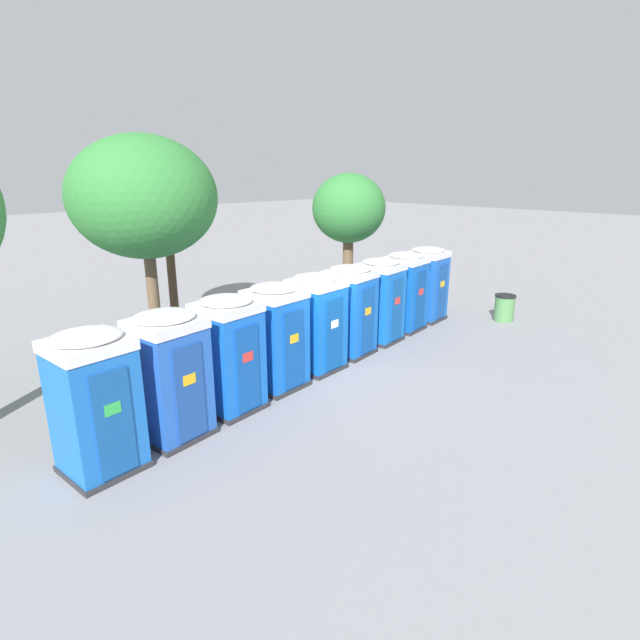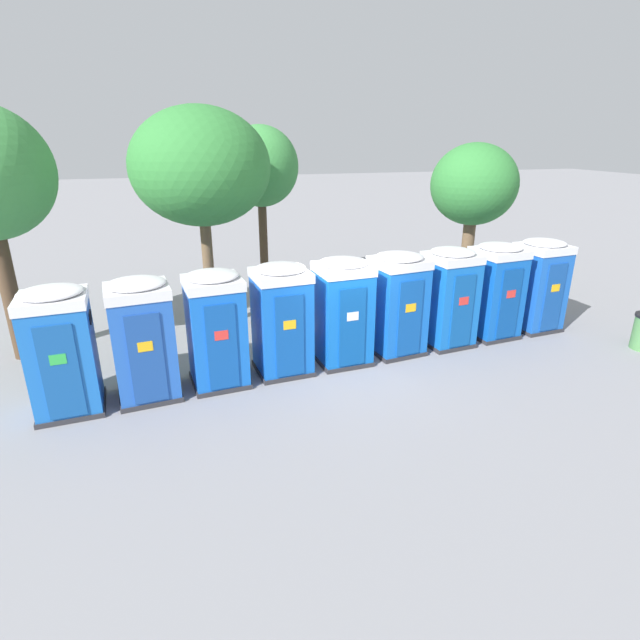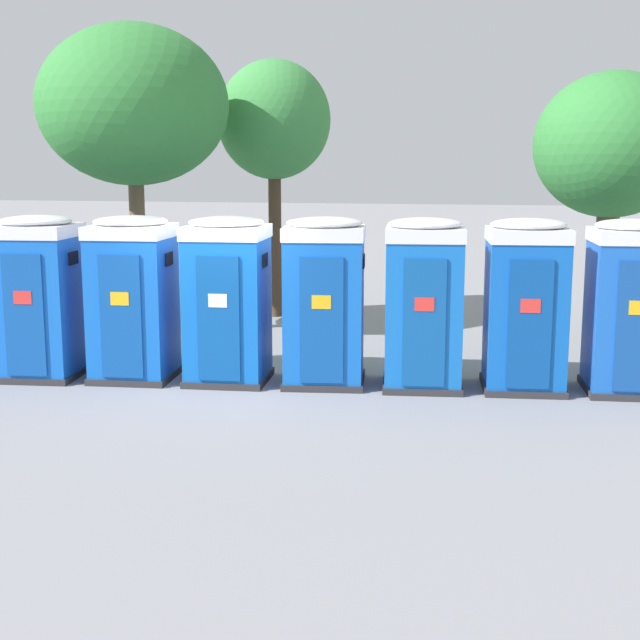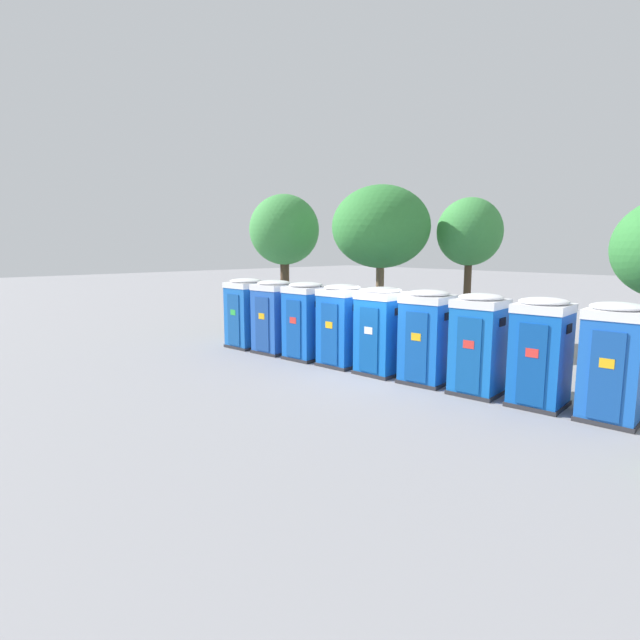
{
  "view_description": "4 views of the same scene",
  "coord_description": "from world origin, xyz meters",
  "views": [
    {
      "loc": [
        -8.64,
        -8.71,
        5.02
      ],
      "look_at": [
        0.13,
        0.05,
        1.3
      ],
      "focal_mm": 28.0,
      "sensor_mm": 36.0,
      "label": 1
    },
    {
      "loc": [
        -3.6,
        -10.42,
        5.16
      ],
      "look_at": [
        -0.57,
        -0.02,
        1.14
      ],
      "focal_mm": 28.0,
      "sensor_mm": 36.0,
      "label": 2
    },
    {
      "loc": [
        4.14,
        -12.79,
        3.34
      ],
      "look_at": [
        1.41,
        0.19,
        0.98
      ],
      "focal_mm": 50.0,
      "sensor_mm": 36.0,
      "label": 3
    },
    {
      "loc": [
        9.28,
        -10.89,
        3.69
      ],
      "look_at": [
        -2.35,
        -0.21,
        1.36
      ],
      "focal_mm": 28.0,
      "sensor_mm": 36.0,
      "label": 4
    }
  ],
  "objects": [
    {
      "name": "ground_plane",
      "position": [
        0.0,
        0.0,
        0.0
      ],
      "size": [
        120.0,
        120.0,
        0.0
      ],
      "primitive_type": "plane",
      "color": "gray"
    },
    {
      "name": "portapotty_3",
      "position": [
        -1.49,
        -0.09,
        1.28
      ],
      "size": [
        1.31,
        1.29,
        2.54
      ],
      "color": "#2D2D33",
      "rests_on": "ground"
    },
    {
      "name": "portapotty_0",
      "position": [
        -5.91,
        -0.63,
        1.28
      ],
      "size": [
        1.33,
        1.3,
        2.54
      ],
      "color": "#2D2D33",
      "rests_on": "ground"
    },
    {
      "name": "street_tree_3",
      "position": [
        -0.8,
        5.92,
        4.18
      ],
      "size": [
        2.4,
        2.4,
        5.48
      ],
      "color": "#4C3826",
      "rests_on": "ground"
    },
    {
      "name": "portapotty_1",
      "position": [
        -4.44,
        -0.46,
        1.28
      ],
      "size": [
        1.37,
        1.34,
        2.54
      ],
      "color": "#2D2D33",
      "rests_on": "ground"
    },
    {
      "name": "portapotty_4",
      "position": [
        -0.0,
        0.04,
        1.28
      ],
      "size": [
        1.3,
        1.28,
        2.54
      ],
      "color": "#2D2D33",
      "rests_on": "ground"
    },
    {
      "name": "portapotty_6",
      "position": [
        2.96,
        0.31,
        1.28
      ],
      "size": [
        1.29,
        1.32,
        2.54
      ],
      "color": "#2D2D33",
      "rests_on": "ground"
    },
    {
      "name": "street_tree_0",
      "position": [
        -2.81,
        3.23,
        4.38
      ],
      "size": [
        3.58,
        3.58,
        5.89
      ],
      "color": "brown",
      "rests_on": "ground"
    },
    {
      "name": "portapotty_2",
      "position": [
        -2.96,
        -0.28,
        1.28
      ],
      "size": [
        1.3,
        1.31,
        2.54
      ],
      "color": "#2D2D33",
      "rests_on": "ground"
    },
    {
      "name": "portapotty_7",
      "position": [
        4.43,
        0.48,
        1.28
      ],
      "size": [
        1.29,
        1.31,
        2.54
      ],
      "color": "#2D2D33",
      "rests_on": "ground"
    },
    {
      "name": "trash_can",
      "position": [
        7.69,
        -1.44,
        0.46
      ],
      "size": [
        0.7,
        0.7,
        0.92
      ],
      "color": "#518C4C",
      "rests_on": "ground"
    },
    {
      "name": "portapotty_5",
      "position": [
        1.47,
        0.2,
        1.28
      ],
      "size": [
        1.36,
        1.34,
        2.54
      ],
      "color": "#2D2D33",
      "rests_on": "ground"
    },
    {
      "name": "street_tree_2",
      "position": [
        5.93,
        4.29,
        3.6
      ],
      "size": [
        2.8,
        2.8,
        4.96
      ],
      "color": "brown",
      "rests_on": "ground"
    },
    {
      "name": "portapotty_8",
      "position": [
        5.91,
        0.61,
        1.28
      ],
      "size": [
        1.28,
        1.3,
        2.54
      ],
      "color": "#2D2D33",
      "rests_on": "ground"
    }
  ]
}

